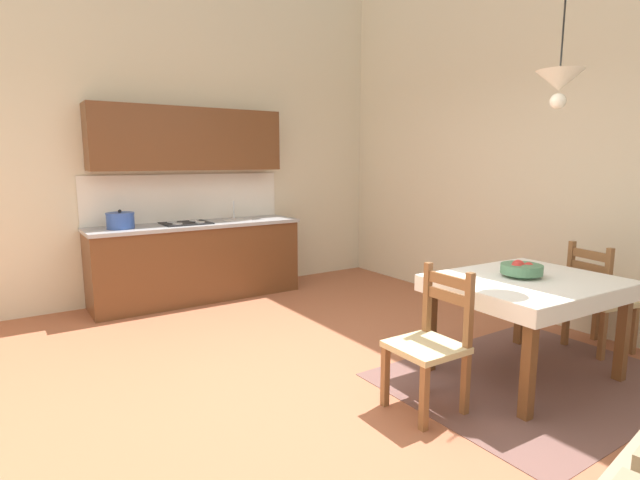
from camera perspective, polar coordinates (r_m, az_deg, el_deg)
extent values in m
cube|color=#A86042|center=(3.73, -0.85, -17.29)|extent=(6.11, 6.57, 0.10)
cube|color=beige|center=(6.14, -16.94, 13.24)|extent=(6.11, 0.12, 4.17)
cube|color=beige|center=(5.43, 25.70, 13.33)|extent=(0.12, 6.57, 4.17)
cube|color=brown|center=(4.13, 23.42, -14.51)|extent=(2.10, 1.60, 0.01)
cube|color=brown|center=(5.93, -13.96, -2.58)|extent=(2.36, 0.60, 0.86)
cube|color=#9E9EA3|center=(5.85, -14.09, 1.73)|extent=(2.39, 0.63, 0.04)
cube|color=white|center=(6.11, -15.17, 4.77)|extent=(2.36, 0.01, 0.55)
cube|color=brown|center=(5.94, -14.93, 11.19)|extent=(2.18, 0.34, 0.70)
cube|color=black|center=(5.77, -12.89, -6.79)|extent=(2.32, 0.02, 0.09)
cylinder|color=silver|center=(6.05, -9.38, 2.27)|extent=(0.34, 0.34, 0.02)
cylinder|color=silver|center=(6.17, -9.95, 3.45)|extent=(0.02, 0.02, 0.22)
cube|color=black|center=(5.82, -15.23, 1.90)|extent=(0.52, 0.42, 0.01)
cylinder|color=silver|center=(5.68, -16.16, 1.81)|extent=(0.11, 0.11, 0.01)
cylinder|color=silver|center=(5.76, -13.70, 2.01)|extent=(0.11, 0.11, 0.01)
cylinder|color=silver|center=(5.87, -16.75, 2.01)|extent=(0.11, 0.11, 0.01)
cylinder|color=silver|center=(5.95, -14.36, 2.21)|extent=(0.11, 0.11, 0.01)
cylinder|color=#2D4C9E|center=(5.61, -22.08, 1.99)|extent=(0.28, 0.28, 0.15)
cylinder|color=#2D4C9E|center=(5.60, -22.13, 2.86)|extent=(0.29, 0.29, 0.02)
sphere|color=black|center=(5.60, -22.15, 3.11)|extent=(0.04, 0.04, 0.04)
cube|color=brown|center=(3.96, 22.88, -4.30)|extent=(1.24, 1.04, 0.02)
cube|color=brown|center=(3.41, 22.98, -13.07)|extent=(0.07, 0.07, 0.73)
cube|color=brown|center=(4.29, 31.62, -9.14)|extent=(0.07, 0.07, 0.73)
cube|color=brown|center=(3.93, 12.64, -9.54)|extent=(0.07, 0.07, 0.73)
cube|color=brown|center=(4.72, 22.24, -6.85)|extent=(0.07, 0.07, 0.73)
cube|color=white|center=(3.95, 22.90, -4.11)|extent=(1.31, 1.10, 0.00)
cube|color=white|center=(3.70, 29.40, -6.46)|extent=(1.26, 0.06, 0.12)
cube|color=white|center=(4.28, 17.20, -3.66)|extent=(1.26, 0.06, 0.12)
cube|color=white|center=(3.49, 16.68, -6.53)|extent=(0.05, 1.04, 0.12)
cube|color=white|center=(4.48, 27.61, -3.74)|extent=(0.05, 1.04, 0.12)
cube|color=#D1BC89|center=(3.30, 12.13, -11.99)|extent=(0.43, 0.43, 0.04)
cube|color=brown|center=(3.16, 11.95, -17.46)|extent=(0.04, 0.04, 0.41)
cube|color=brown|center=(3.40, 7.55, -15.35)|extent=(0.04, 0.04, 0.41)
cube|color=brown|center=(3.30, 16.66, -11.54)|extent=(0.04, 0.04, 0.93)
cube|color=brown|center=(3.53, 12.18, -9.98)|extent=(0.04, 0.04, 0.93)
cube|color=brown|center=(3.31, 14.60, -4.56)|extent=(0.03, 0.32, 0.07)
cube|color=brown|center=(3.33, 14.53, -6.32)|extent=(0.03, 0.32, 0.07)
cube|color=#D1BC89|center=(4.85, 29.76, -6.15)|extent=(0.50, 0.50, 0.04)
cube|color=brown|center=(5.16, 29.27, -7.86)|extent=(0.05, 0.05, 0.41)
cube|color=brown|center=(4.95, 32.51, -8.81)|extent=(0.05, 0.05, 0.41)
cube|color=brown|center=(4.82, 26.78, -5.58)|extent=(0.05, 0.05, 0.93)
cube|color=brown|center=(4.60, 30.12, -6.52)|extent=(0.05, 0.05, 0.93)
cube|color=brown|center=(4.63, 28.76, -1.51)|extent=(0.09, 0.32, 0.07)
cube|color=brown|center=(4.65, 28.66, -2.79)|extent=(0.09, 0.32, 0.07)
cylinder|color=#4C7F5B|center=(3.98, 22.24, -3.79)|extent=(0.17, 0.17, 0.02)
cylinder|color=#4C7F5B|center=(3.97, 22.28, -3.13)|extent=(0.30, 0.30, 0.07)
sphere|color=red|center=(3.93, 21.76, -3.06)|extent=(0.09, 0.09, 0.09)
sphere|color=red|center=(4.00, 22.97, -2.97)|extent=(0.08, 0.08, 0.08)
sphere|color=red|center=(3.98, 21.94, -2.85)|extent=(0.10, 0.10, 0.10)
cylinder|color=black|center=(4.04, 26.29, 20.81)|extent=(0.01, 0.01, 0.57)
cone|color=silver|center=(3.99, 25.95, 16.25)|extent=(0.32, 0.32, 0.14)
sphere|color=white|center=(3.97, 25.80, 14.26)|extent=(0.11, 0.11, 0.11)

